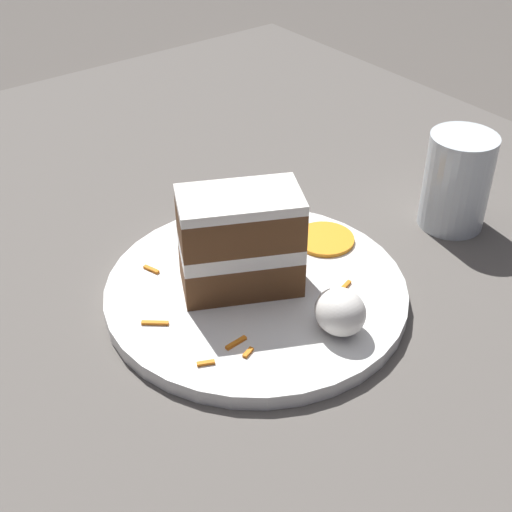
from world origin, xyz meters
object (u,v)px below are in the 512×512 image
Objects in this scene: cake_slice at (240,241)px; cream_dollop at (340,312)px; drinking_glass at (456,187)px; plate at (256,292)px; orange_garnish at (325,239)px.

cake_slice is 2.66× the size of cream_dollop.
cream_dollop is 0.25m from drinking_glass.
plate is at bearing 84.07° from drinking_glass.
cake_slice is at bearing 15.79° from cream_dollop.
drinking_glass is at bearing -105.92° from orange_garnish.
cake_slice reaches higher than plate.
drinking_glass is at bearing -95.93° from plate.
plate is at bearing 11.67° from cream_dollop.
cream_dollop is 0.44× the size of drinking_glass.
orange_garnish is (0.01, -0.12, -0.05)m from cake_slice.
drinking_glass is at bearing -73.59° from cream_dollop.
cake_slice is (0.01, 0.01, 0.06)m from plate.
orange_garnish reaches higher than plate.
cake_slice is 2.06× the size of orange_garnish.
plate is 0.11m from orange_garnish.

